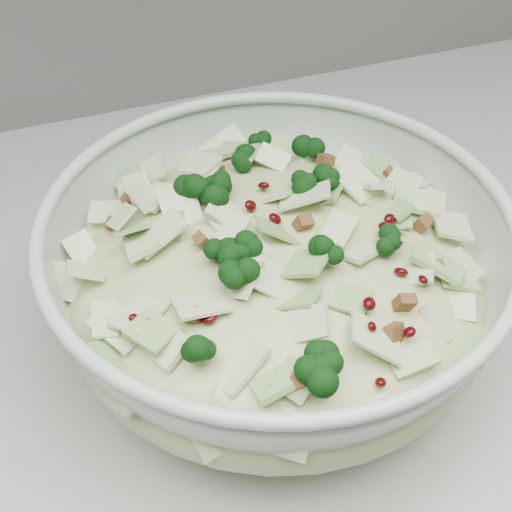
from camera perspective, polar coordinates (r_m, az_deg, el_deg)
The scene contains 2 objects.
mixing_bowl at distance 0.50m, azimuth 1.61°, elevation -2.08°, with size 0.35×0.35×0.13m.
salad at distance 0.49m, azimuth 1.66°, elevation -0.36°, with size 0.31×0.31×0.13m.
Camera 1 is at (0.01, 1.27, 1.32)m, focal length 50.00 mm.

